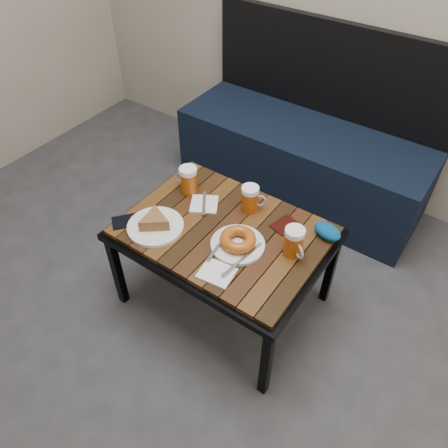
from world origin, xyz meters
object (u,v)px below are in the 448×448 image
Objects in this scene: passport_navy at (125,221)px; plate_pie at (155,223)px; cafe_table at (224,236)px; beer_mug_right at (294,242)px; beer_mug_left at (188,180)px; plate_bagel at (238,242)px; bench at (304,154)px; beer_mug_centre at (250,199)px; knit_pouch at (328,231)px; passport_burgundy at (285,225)px.

plate_pie is at bearing 58.28° from passport_navy.
beer_mug_right is (0.29, 0.04, 0.11)m from cafe_table.
beer_mug_left is at bearing 157.82° from cafe_table.
beer_mug_left is at bearing 156.89° from plate_bagel.
plate_bagel is at bearing -78.83° from bench.
beer_mug_centre is 0.34m from knit_pouch.
cafe_table is at bearing -125.79° from passport_burgundy.
beer_mug_right is at bearing 20.81° from plate_pie.
beer_mug_left is 0.64m from knit_pouch.
bench reaches higher than plate_bagel.
passport_burgundy is at bearing 65.48° from plate_bagel.
passport_navy is at bearing -126.10° from beer_mug_right.
beer_mug_centre is 1.09× the size of passport_burgundy.
plate_pie is 0.14m from passport_navy.
passport_navy is 1.00× the size of passport_burgundy.
cafe_table is at bearing -138.16° from beer_mug_right.
cafe_table is 0.29m from plate_pie.
plate_bagel is 0.48m from passport_navy.
cafe_table is at bearing 67.92° from passport_navy.
beer_mug_right is 0.56m from plate_pie.
beer_mug_left reaches higher than knit_pouch.
passport_navy is (-0.38, -0.36, -0.06)m from beer_mug_centre.
beer_mug_left is 0.30m from beer_mug_centre.
beer_mug_left is at bearing 97.86° from plate_pie.
bench is 0.85m from passport_burgundy.
passport_burgundy is (0.29, -0.77, 0.20)m from bench.
passport_burgundy is at bearing 39.77° from cafe_table.
knit_pouch is (0.17, 0.04, 0.02)m from passport_burgundy.
beer_mug_left reaches higher than beer_mug_centre.
passport_burgundy reaches higher than cafe_table.
passport_navy is at bearing -103.16° from bench.
plate_bagel is (-0.19, -0.09, -0.04)m from beer_mug_right.
plate_pie is 2.12× the size of passport_burgundy.
cafe_table is 3.00× the size of plate_bagel.
passport_navy is 0.66m from passport_burgundy.
beer_mug_centre is 0.96× the size of beer_mug_right.
plate_bagel is at bearing 18.18° from plate_pie.
beer_mug_centre is at bearing 110.16° from plate_bagel.
bench is 0.82m from beer_mug_centre.
beer_mug_right is 0.53× the size of plate_pie.
passport_navy is at bearing 77.86° from beer_mug_left.
beer_mug_centre is 1.00× the size of knit_pouch.
plate_pie is at bearing -146.21° from cafe_table.
passport_burgundy is at bearing 36.62° from plate_pie.
plate_pie is (0.04, -0.27, -0.04)m from beer_mug_left.
beer_mug_right is 1.13× the size of passport_burgundy.
cafe_table is 0.41m from passport_navy.
passport_navy is (-0.36, -0.20, 0.05)m from cafe_table.
passport_navy is at bearing -132.40° from passport_burgundy.
bench is at bearing -97.80° from beer_mug_left.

